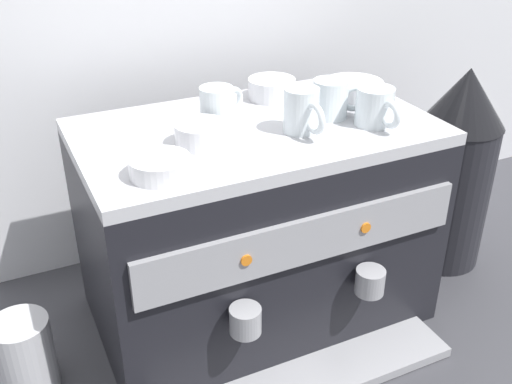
% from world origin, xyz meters
% --- Properties ---
extents(ground_plane, '(4.00, 4.00, 0.00)m').
position_xyz_m(ground_plane, '(0.00, 0.00, 0.00)').
color(ground_plane, '#38383D').
extents(tiled_backsplash_wall, '(2.80, 0.03, 1.06)m').
position_xyz_m(tiled_backsplash_wall, '(0.00, 0.36, 0.53)').
color(tiled_backsplash_wall, silver).
rests_on(tiled_backsplash_wall, ground_plane).
extents(espresso_machine, '(0.68, 0.51, 0.44)m').
position_xyz_m(espresso_machine, '(0.00, -0.00, 0.22)').
color(espresso_machine, black).
rests_on(espresso_machine, ground_plane).
extents(ceramic_cup_0, '(0.07, 0.11, 0.08)m').
position_xyz_m(ceramic_cup_0, '(0.06, -0.06, 0.48)').
color(ceramic_cup_0, silver).
rests_on(ceramic_cup_0, espresso_machine).
extents(ceramic_cup_1, '(0.07, 0.11, 0.07)m').
position_xyz_m(ceramic_cup_1, '(0.20, -0.09, 0.48)').
color(ceramic_cup_1, silver).
rests_on(ceramic_cup_1, espresso_machine).
extents(ceramic_cup_2, '(0.10, 0.07, 0.08)m').
position_xyz_m(ceramic_cup_2, '(-0.06, 0.03, 0.48)').
color(ceramic_cup_2, silver).
rests_on(ceramic_cup_2, espresso_machine).
extents(ceramic_cup_3, '(0.11, 0.07, 0.07)m').
position_xyz_m(ceramic_cup_3, '(0.15, -0.02, 0.48)').
color(ceramic_cup_3, silver).
rests_on(ceramic_cup_3, espresso_machine).
extents(ceramic_bowl_0, '(0.09, 0.09, 0.04)m').
position_xyz_m(ceramic_bowl_0, '(-0.12, -0.04, 0.46)').
color(ceramic_bowl_0, white).
rests_on(ceramic_bowl_0, espresso_machine).
extents(ceramic_bowl_1, '(0.12, 0.12, 0.04)m').
position_xyz_m(ceramic_bowl_1, '(0.24, 0.03, 0.46)').
color(ceramic_bowl_1, white).
rests_on(ceramic_bowl_1, espresso_machine).
extents(ceramic_bowl_2, '(0.10, 0.10, 0.03)m').
position_xyz_m(ceramic_bowl_2, '(-0.23, -0.12, 0.45)').
color(ceramic_bowl_2, white).
rests_on(ceramic_bowl_2, espresso_machine).
extents(ceramic_bowl_3, '(0.10, 0.10, 0.04)m').
position_xyz_m(ceramic_bowl_3, '(0.09, 0.12, 0.46)').
color(ceramic_bowl_3, white).
rests_on(ceramic_bowl_3, espresso_machine).
extents(coffee_grinder, '(0.19, 0.19, 0.49)m').
position_xyz_m(coffee_grinder, '(0.51, -0.01, 0.25)').
color(coffee_grinder, black).
rests_on(coffee_grinder, ground_plane).
extents(milk_pitcher, '(0.11, 0.11, 0.15)m').
position_xyz_m(milk_pitcher, '(-0.49, -0.02, 0.08)').
color(milk_pitcher, '#B7B7BC').
rests_on(milk_pitcher, ground_plane).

